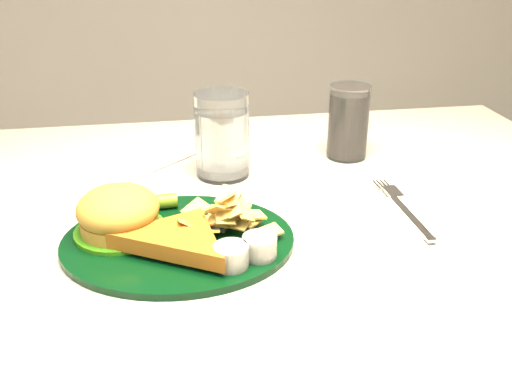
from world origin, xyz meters
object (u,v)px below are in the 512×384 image
dinner_plate (177,221)px  fork_napkin (409,215)px  cola_glass (348,122)px  water_glass (222,135)px

dinner_plate → fork_napkin: bearing=8.4°
cola_glass → water_glass: bearing=-168.8°
fork_napkin → water_glass: bearing=139.9°
water_glass → fork_napkin: bearing=-39.2°
dinner_plate → cola_glass: size_ratio=2.33×
fork_napkin → cola_glass: bearing=92.9°
dinner_plate → fork_napkin: dinner_plate is taller
cola_glass → fork_napkin: bearing=-86.2°
cola_glass → dinner_plate: bearing=-139.9°
cola_glass → fork_napkin: 0.23m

